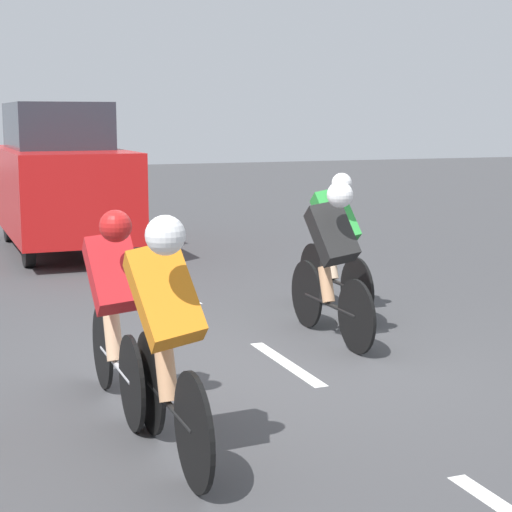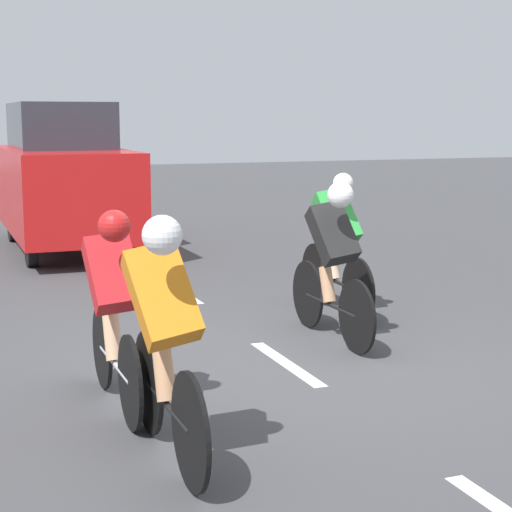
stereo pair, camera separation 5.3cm
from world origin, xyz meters
name	(u,v)px [view 1 (the left image)]	position (x,y,z in m)	size (l,w,h in m)	color
ground_plane	(282,361)	(0.00, 0.00, 0.00)	(60.00, 60.00, 0.00)	#424244
lane_stripe_mid	(286,363)	(0.00, 0.08, 0.00)	(0.12, 1.40, 0.01)	white
lane_stripe_far	(180,292)	(0.00, -3.12, 0.00)	(0.12, 1.40, 0.01)	white
cyclist_green	(335,241)	(-1.23, -1.44, 0.79)	(0.41, 1.71, 1.52)	black
cyclist_orange	(167,334)	(1.52, 1.80, 0.82)	(0.42, 1.65, 1.56)	black
cyclist_black	(332,257)	(-0.68, -0.42, 0.81)	(0.40, 1.72, 1.52)	black
cyclist_red	(115,305)	(1.61, 0.73, 0.78)	(0.37, 1.62, 1.48)	black
support_car	(60,178)	(0.79, -6.97, 1.14)	(1.70, 4.30, 2.30)	black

